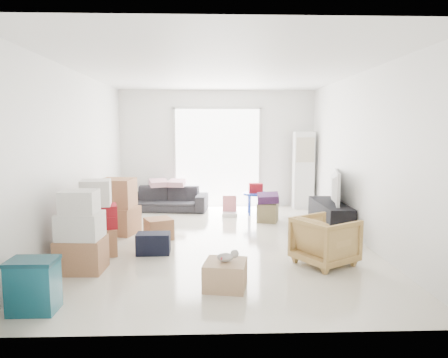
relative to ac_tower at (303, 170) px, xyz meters
The scene contains 21 objects.
room_shell 3.32m from the ac_tower, 126.35° to the right, with size 4.98×6.48×3.18m.
sliding_door 2.01m from the ac_tower, behind, with size 2.10×0.04×2.33m.
ac_tower is the anchor object (origin of this frame).
tv_console 2.06m from the ac_tower, 88.54° to the right, with size 0.44×1.47×0.49m, color black.
television 1.99m from the ac_tower, 88.54° to the right, with size 0.99×0.57×0.13m, color black.
sofa 3.15m from the ac_tower, behind, with size 1.81×0.53×0.71m, color #2A292F.
pillow_left 3.28m from the ac_tower, behind, with size 0.35×0.28×0.11m, color #C28E96.
pillow_right 2.87m from the ac_tower, behind, with size 0.39×0.31×0.13m, color #C28E96.
armchair 3.93m from the ac_tower, 98.68° to the right, with size 0.69×0.64×0.71m, color tan.
storage_bins 6.46m from the ac_tower, 126.76° to the right, with size 0.46×0.32×0.54m.
box_stack_a 5.50m from the ac_tower, 133.13° to the right, with size 0.58×0.49×1.04m.
box_stack_b 5.00m from the ac_tower, 138.81° to the right, with size 0.65×0.65×1.08m.
box_stack_c 4.30m from the ac_tower, 150.28° to the right, with size 0.76×0.69×0.95m.
loose_box 3.95m from the ac_tower, 139.82° to the right, with size 0.41×0.41×0.34m, color #A16E49.
duffel_bag 4.49m from the ac_tower, 131.58° to the right, with size 0.48×0.29×0.31m, color black.
ottoman 1.80m from the ac_tower, 126.76° to the right, with size 0.37×0.37×0.37m, color olive.
blanket 1.72m from the ac_tower, 126.76° to the right, with size 0.41×0.41×0.14m, color #391A43.
kids_table 1.38m from the ac_tower, 151.20° to the right, with size 0.54×0.54×0.67m.
toy_walker 2.02m from the ac_tower, 155.87° to the right, with size 0.33×0.30×0.42m.
wood_crate 5.06m from the ac_tower, 112.88° to the right, with size 0.46×0.46×0.31m, color tan.
plush_bunny 5.01m from the ac_tower, 112.62° to the right, with size 0.25×0.14×0.13m.
Camera 1 is at (-0.16, -6.32, 1.78)m, focal length 32.00 mm.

